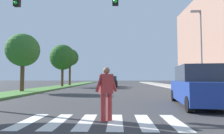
# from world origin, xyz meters

# --- Properties ---
(ground_plane) EXTENTS (140.00, 140.00, 0.00)m
(ground_plane) POSITION_xyz_m (0.00, 30.00, 0.00)
(ground_plane) COLOR #38383A
(crosswalk) EXTENTS (4.95, 2.20, 0.01)m
(crosswalk) POSITION_xyz_m (0.00, 6.69, 0.00)
(crosswalk) COLOR silver
(crosswalk) RESTS_ON ground_plane
(median_strip) EXTENTS (3.03, 64.00, 0.15)m
(median_strip) POSITION_xyz_m (-7.96, 28.00, 0.07)
(median_strip) COLOR #477A38
(median_strip) RESTS_ON ground_plane
(tree_mid) EXTENTS (3.03, 3.03, 5.29)m
(tree_mid) POSITION_xyz_m (-8.25, 17.76, 3.90)
(tree_mid) COLOR #4C3823
(tree_mid) RESTS_ON median_strip
(tree_far) EXTENTS (3.68, 3.68, 6.06)m
(tree_far) POSITION_xyz_m (-7.55, 27.78, 4.34)
(tree_far) COLOR #4C3823
(tree_far) RESTS_ON median_strip
(tree_distant) EXTENTS (2.91, 2.91, 6.16)m
(tree_distant) POSITION_xyz_m (-7.65, 32.37, 4.80)
(tree_distant) COLOR #4C3823
(tree_distant) RESTS_ON median_strip
(sidewalk_right) EXTENTS (3.00, 64.00, 0.15)m
(sidewalk_right) POSITION_xyz_m (8.72, 28.00, 0.07)
(sidewalk_right) COLOR #9E9991
(sidewalk_right) RESTS_ON ground_plane
(traffic_light_gantry) EXTENTS (8.52, 0.30, 6.00)m
(traffic_light_gantry) POSITION_xyz_m (-4.27, 9.32, 4.35)
(traffic_light_gantry) COLOR gold
(traffic_light_gantry) RESTS_ON median_strip
(street_lamp_right) EXTENTS (1.02, 0.24, 7.50)m
(street_lamp_right) POSITION_xyz_m (8.12, 18.23, 4.59)
(street_lamp_right) COLOR slate
(street_lamp_right) RESTS_ON sidewalk_right
(pedestrian_performer) EXTENTS (0.71, 0.42, 1.69)m
(pedestrian_performer) POSITION_xyz_m (0.16, 6.79, 0.93)
(pedestrian_performer) COLOR #B23333
(pedestrian_performer) RESTS_ON ground_plane
(suv_crossing) EXTENTS (2.50, 4.81, 1.97)m
(suv_crossing) POSITION_xyz_m (4.41, 10.09, 0.93)
(suv_crossing) COLOR navy
(suv_crossing) RESTS_ON ground_plane
(sedan_midblock) EXTENTS (1.87, 4.41, 1.63)m
(sedan_midblock) POSITION_xyz_m (-0.48, 29.69, 0.76)
(sedan_midblock) COLOR black
(sedan_midblock) RESTS_ON ground_plane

